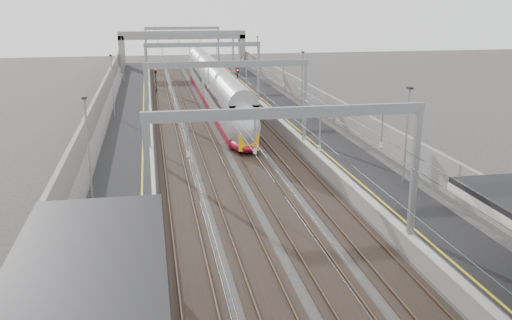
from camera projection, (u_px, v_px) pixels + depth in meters
name	position (u px, v px, depth m)	size (l,w,h in m)	color
platform_left	(129.00, 145.00, 47.60)	(4.00, 120.00, 1.00)	black
platform_right	(313.00, 137.00, 50.43)	(4.00, 120.00, 1.00)	black
tracks	(224.00, 146.00, 49.14)	(11.40, 140.00, 0.20)	black
overhead_line	(214.00, 66.00, 53.74)	(13.00, 140.00, 6.60)	gray
overbridge	(183.00, 40.00, 99.73)	(22.00, 2.20, 6.90)	slate
wall_left	(88.00, 133.00, 46.74)	(0.30, 120.00, 3.20)	slate
wall_right	(348.00, 123.00, 50.69)	(0.30, 120.00, 3.20)	slate
train	(216.00, 91.00, 65.64)	(2.57, 46.74, 4.06)	maroon
signal_green	(156.00, 76.00, 75.87)	(0.32, 0.32, 3.48)	black
signal_red_near	(231.00, 87.00, 65.89)	(0.32, 0.32, 3.48)	black
signal_red_far	(238.00, 76.00, 74.99)	(0.32, 0.32, 3.48)	black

